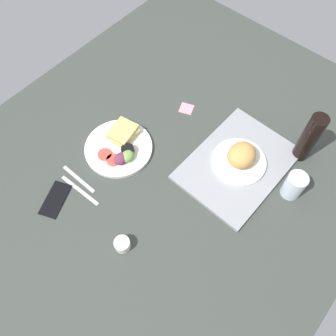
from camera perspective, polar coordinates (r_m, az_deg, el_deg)
The scene contains 11 objects.
ground_plane at distance 140.71cm, azimuth -0.39°, elevation 0.13°, with size 190.00×150.00×3.00cm, color #383D38.
serving_tray at distance 141.38cm, azimuth 11.18°, elevation 0.58°, with size 45.00×33.00×1.60cm, color gray.
bread_plate_near at distance 137.95cm, azimuth 11.67°, elevation 1.66°, with size 21.24×21.24×9.56cm.
plate_with_salad at distance 143.32cm, azimuth -7.74°, elevation 3.50°, with size 27.39×27.39×5.40cm.
drinking_glass at distance 136.80cm, azimuth 19.73°, elevation -2.67°, with size 7.32×7.32×11.43cm, color silver.
soda_bottle at distance 142.25cm, azimuth 21.89°, elevation 4.52°, with size 6.40×6.40×23.61cm, color black.
espresso_cup at distance 125.40cm, azimuth -7.41°, elevation -12.15°, with size 5.60×5.60×4.00cm, color silver.
fork at distance 140.52cm, azimuth -14.27°, elevation -1.72°, with size 17.00×1.40×0.50cm, color #B7B7BC.
knife at distance 138.13cm, azimuth -14.08°, elevation -3.52°, with size 19.00×1.40×0.50cm, color #B7B7BC.
cell_phone at distance 138.83cm, azimuth -17.79°, elevation -4.83°, with size 14.40×7.20×0.80cm, color black.
sticky_note at distance 155.83cm, azimuth 3.00°, elevation 9.60°, with size 5.60×5.60×0.12cm, color pink.
Camera 1 is at (52.03, 46.22, 120.79)cm, focal length 37.65 mm.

